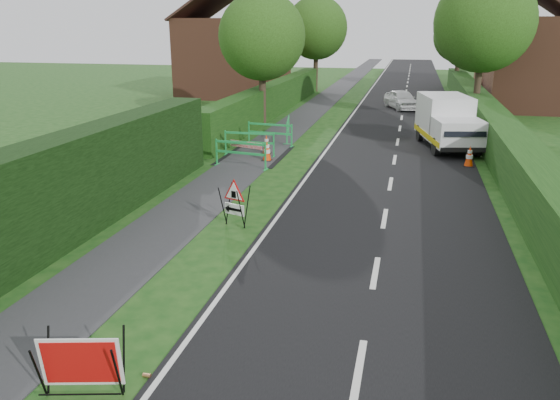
{
  "coord_description": "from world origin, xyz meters",
  "views": [
    {
      "loc": [
        2.99,
        -9.69,
        4.99
      ],
      "look_at": [
        0.06,
        2.5,
        0.98
      ],
      "focal_mm": 35.0,
      "sensor_mm": 36.0,
      "label": 1
    }
  ],
  "objects_px": {
    "hatchback_car": "(402,99)",
    "triangle_sign": "(233,199)",
    "red_rect_sign": "(81,363)",
    "works_van": "(448,121)"
  },
  "relations": [
    {
      "from": "red_rect_sign",
      "to": "hatchback_car",
      "type": "relative_size",
      "value": 0.35
    },
    {
      "from": "works_van",
      "to": "red_rect_sign",
      "type": "bearing_deg",
      "value": -119.35
    },
    {
      "from": "red_rect_sign",
      "to": "triangle_sign",
      "type": "relative_size",
      "value": 1.14
    },
    {
      "from": "triangle_sign",
      "to": "red_rect_sign",
      "type": "bearing_deg",
      "value": -70.76
    },
    {
      "from": "hatchback_car",
      "to": "red_rect_sign",
      "type": "bearing_deg",
      "value": -118.71
    },
    {
      "from": "hatchback_car",
      "to": "triangle_sign",
      "type": "bearing_deg",
      "value": -121.02
    },
    {
      "from": "red_rect_sign",
      "to": "works_van",
      "type": "distance_m",
      "value": 19.35
    },
    {
      "from": "works_van",
      "to": "hatchback_car",
      "type": "height_order",
      "value": "works_van"
    },
    {
      "from": "red_rect_sign",
      "to": "triangle_sign",
      "type": "xyz_separation_m",
      "value": [
        -0.09,
        7.01,
        0.21
      ]
    },
    {
      "from": "red_rect_sign",
      "to": "hatchback_car",
      "type": "xyz_separation_m",
      "value": [
        3.57,
        29.68,
        0.05
      ]
    }
  ]
}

